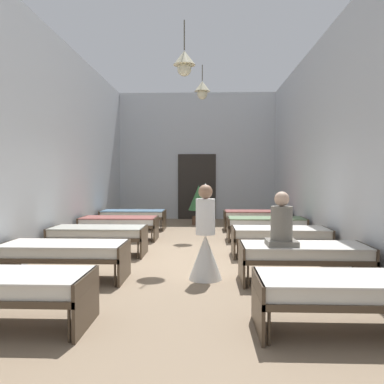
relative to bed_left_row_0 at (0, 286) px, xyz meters
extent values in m
cube|color=#8C755B|center=(1.83, 3.80, -0.49)|extent=(6.35, 14.12, 0.10)
cube|color=silver|center=(1.83, 10.66, 1.89)|extent=(6.15, 0.20, 4.66)
cube|color=silver|center=(-1.15, 3.80, 1.89)|extent=(0.20, 13.52, 4.66)
cube|color=silver|center=(4.80, 3.80, 1.89)|extent=(0.20, 13.52, 4.66)
cube|color=#2D2823|center=(1.83, 10.54, 0.76)|extent=(1.40, 0.06, 2.40)
cylinder|color=brown|center=(1.75, 3.80, 3.93)|extent=(0.02, 0.02, 0.58)
cone|color=beige|center=(1.75, 3.80, 3.49)|extent=(0.44, 0.44, 0.28)
sphere|color=beige|center=(1.75, 3.80, 3.27)|extent=(0.28, 0.28, 0.28)
cylinder|color=brown|center=(2.06, 6.95, 4.00)|extent=(0.02, 0.02, 0.43)
cone|color=beige|center=(2.06, 6.95, 3.64)|extent=(0.44, 0.44, 0.28)
sphere|color=beige|center=(2.06, 6.95, 3.42)|extent=(0.28, 0.28, 0.28)
cylinder|color=#473828|center=(0.87, -0.36, -0.27)|extent=(0.03, 0.03, 0.34)
cylinder|color=#473828|center=(0.87, 0.36, -0.27)|extent=(0.03, 0.03, 0.34)
cube|color=#473828|center=(0.00, 0.00, -0.06)|extent=(1.90, 0.84, 0.07)
cube|color=#473828|center=(0.93, 0.00, -0.15)|extent=(0.04, 0.84, 0.57)
cube|color=silver|center=(0.00, 0.00, 0.04)|extent=(1.82, 0.78, 0.14)
cylinder|color=#473828|center=(2.78, -0.36, -0.27)|extent=(0.03, 0.03, 0.34)
cylinder|color=#473828|center=(2.78, 0.36, -0.27)|extent=(0.03, 0.03, 0.34)
cube|color=#473828|center=(3.65, 0.00, -0.06)|extent=(1.90, 0.84, 0.07)
cube|color=#473828|center=(2.72, 0.00, -0.15)|extent=(0.04, 0.84, 0.57)
cube|color=silver|center=(3.65, 0.00, 0.04)|extent=(1.82, 0.78, 0.14)
cube|color=beige|center=(3.65, 0.00, 0.12)|extent=(1.86, 0.82, 0.02)
cylinder|color=#473828|center=(-0.87, 2.26, -0.27)|extent=(0.03, 0.03, 0.34)
cylinder|color=#473828|center=(0.87, 1.54, -0.27)|extent=(0.03, 0.03, 0.34)
cylinder|color=#473828|center=(0.87, 2.26, -0.27)|extent=(0.03, 0.03, 0.34)
cube|color=#473828|center=(0.00, 1.90, -0.06)|extent=(1.90, 0.84, 0.07)
cube|color=#473828|center=(-0.93, 1.90, -0.15)|extent=(0.04, 0.84, 0.57)
cube|color=#473828|center=(0.93, 1.90, -0.15)|extent=(0.04, 0.84, 0.57)
cube|color=silver|center=(0.00, 1.90, 0.04)|extent=(1.82, 0.78, 0.14)
cube|color=beige|center=(0.00, 1.90, 0.12)|extent=(1.86, 0.82, 0.02)
cylinder|color=#473828|center=(2.78, 1.54, -0.27)|extent=(0.03, 0.03, 0.34)
cylinder|color=#473828|center=(2.78, 2.26, -0.27)|extent=(0.03, 0.03, 0.34)
cylinder|color=#473828|center=(4.52, 1.54, -0.27)|extent=(0.03, 0.03, 0.34)
cylinder|color=#473828|center=(4.52, 2.26, -0.27)|extent=(0.03, 0.03, 0.34)
cube|color=#473828|center=(3.65, 1.90, -0.06)|extent=(1.90, 0.84, 0.07)
cube|color=#473828|center=(2.72, 1.90, -0.15)|extent=(0.04, 0.84, 0.57)
cube|color=#473828|center=(4.58, 1.90, -0.15)|extent=(0.04, 0.84, 0.57)
cube|color=silver|center=(3.65, 1.90, 0.04)|extent=(1.82, 0.78, 0.14)
cube|color=beige|center=(3.65, 1.90, 0.12)|extent=(1.86, 0.82, 0.02)
cylinder|color=#473828|center=(-0.87, 3.44, -0.27)|extent=(0.03, 0.03, 0.34)
cylinder|color=#473828|center=(-0.87, 4.16, -0.27)|extent=(0.03, 0.03, 0.34)
cylinder|color=#473828|center=(0.87, 3.44, -0.27)|extent=(0.03, 0.03, 0.34)
cylinder|color=#473828|center=(0.87, 4.16, -0.27)|extent=(0.03, 0.03, 0.34)
cube|color=#473828|center=(0.00, 3.80, -0.06)|extent=(1.90, 0.84, 0.07)
cube|color=#473828|center=(-0.93, 3.80, -0.15)|extent=(0.04, 0.84, 0.57)
cube|color=#473828|center=(0.93, 3.80, -0.15)|extent=(0.04, 0.84, 0.57)
cube|color=silver|center=(0.00, 3.80, 0.04)|extent=(1.82, 0.78, 0.14)
cube|color=#9E9E93|center=(0.00, 3.80, 0.12)|extent=(1.86, 0.82, 0.02)
cylinder|color=#473828|center=(2.78, 3.44, -0.27)|extent=(0.03, 0.03, 0.34)
cylinder|color=#473828|center=(2.78, 4.16, -0.27)|extent=(0.03, 0.03, 0.34)
cylinder|color=#473828|center=(4.52, 3.44, -0.27)|extent=(0.03, 0.03, 0.34)
cylinder|color=#473828|center=(4.52, 4.16, -0.27)|extent=(0.03, 0.03, 0.34)
cube|color=#473828|center=(3.65, 3.80, -0.06)|extent=(1.90, 0.84, 0.07)
cube|color=#473828|center=(2.72, 3.80, -0.15)|extent=(0.04, 0.84, 0.57)
cube|color=#473828|center=(4.58, 3.80, -0.15)|extent=(0.04, 0.84, 0.57)
cube|color=silver|center=(3.65, 3.80, 0.04)|extent=(1.82, 0.78, 0.14)
cube|color=beige|center=(3.65, 3.80, 0.12)|extent=(1.86, 0.82, 0.02)
cylinder|color=#473828|center=(-0.87, 5.34, -0.27)|extent=(0.03, 0.03, 0.34)
cylinder|color=#473828|center=(-0.87, 6.06, -0.27)|extent=(0.03, 0.03, 0.34)
cylinder|color=#473828|center=(0.87, 5.34, -0.27)|extent=(0.03, 0.03, 0.34)
cylinder|color=#473828|center=(0.87, 6.06, -0.27)|extent=(0.03, 0.03, 0.34)
cube|color=#473828|center=(0.00, 5.70, -0.06)|extent=(1.90, 0.84, 0.07)
cube|color=#473828|center=(-0.93, 5.70, -0.15)|extent=(0.04, 0.84, 0.57)
cube|color=#473828|center=(0.93, 5.70, -0.15)|extent=(0.04, 0.84, 0.57)
cube|color=white|center=(0.00, 5.70, 0.04)|extent=(1.82, 0.78, 0.14)
cube|color=#8C4C47|center=(0.00, 5.70, 0.12)|extent=(1.86, 0.82, 0.02)
cylinder|color=#473828|center=(2.78, 5.34, -0.27)|extent=(0.03, 0.03, 0.34)
cylinder|color=#473828|center=(2.78, 6.06, -0.27)|extent=(0.03, 0.03, 0.34)
cylinder|color=#473828|center=(4.52, 5.34, -0.27)|extent=(0.03, 0.03, 0.34)
cylinder|color=#473828|center=(4.52, 6.06, -0.27)|extent=(0.03, 0.03, 0.34)
cube|color=#473828|center=(3.65, 5.70, -0.06)|extent=(1.90, 0.84, 0.07)
cube|color=#473828|center=(2.72, 5.70, -0.15)|extent=(0.04, 0.84, 0.57)
cube|color=#473828|center=(4.58, 5.70, -0.15)|extent=(0.04, 0.84, 0.57)
cube|color=white|center=(3.65, 5.70, 0.04)|extent=(1.82, 0.78, 0.14)
cube|color=slate|center=(3.65, 5.70, 0.12)|extent=(1.86, 0.82, 0.02)
cylinder|color=#473828|center=(-0.87, 7.24, -0.27)|extent=(0.03, 0.03, 0.34)
cylinder|color=#473828|center=(-0.87, 7.96, -0.27)|extent=(0.03, 0.03, 0.34)
cylinder|color=#473828|center=(0.87, 7.24, -0.27)|extent=(0.03, 0.03, 0.34)
cylinder|color=#473828|center=(0.87, 7.96, -0.27)|extent=(0.03, 0.03, 0.34)
cube|color=#473828|center=(0.00, 7.60, -0.06)|extent=(1.90, 0.84, 0.07)
cube|color=#473828|center=(-0.93, 7.60, -0.15)|extent=(0.04, 0.84, 0.57)
cube|color=#473828|center=(0.93, 7.60, -0.15)|extent=(0.04, 0.84, 0.57)
cube|color=silver|center=(0.00, 7.60, 0.04)|extent=(1.82, 0.78, 0.14)
cube|color=slate|center=(0.00, 7.60, 0.12)|extent=(1.86, 0.82, 0.02)
cylinder|color=#473828|center=(2.78, 7.24, -0.27)|extent=(0.03, 0.03, 0.34)
cylinder|color=#473828|center=(2.78, 7.96, -0.27)|extent=(0.03, 0.03, 0.34)
cylinder|color=#473828|center=(4.52, 7.24, -0.27)|extent=(0.03, 0.03, 0.34)
cylinder|color=#473828|center=(4.52, 7.96, -0.27)|extent=(0.03, 0.03, 0.34)
cube|color=#473828|center=(3.65, 7.60, -0.06)|extent=(1.90, 0.84, 0.07)
cube|color=#473828|center=(2.72, 7.60, -0.15)|extent=(0.04, 0.84, 0.57)
cube|color=#473828|center=(4.58, 7.60, -0.15)|extent=(0.04, 0.84, 0.57)
cube|color=silver|center=(3.65, 7.60, 0.04)|extent=(1.82, 0.78, 0.14)
cube|color=#8C4C47|center=(3.65, 7.60, 0.12)|extent=(1.86, 0.82, 0.02)
cone|color=white|center=(2.17, 2.02, -0.09)|extent=(0.52, 0.52, 0.70)
cylinder|color=white|center=(2.17, 2.02, 0.54)|extent=(0.30, 0.30, 0.55)
sphere|color=#A87A5B|center=(2.17, 2.02, 0.92)|extent=(0.22, 0.22, 0.22)
cone|color=white|center=(2.17, 2.02, 1.00)|extent=(0.18, 0.18, 0.10)
cylinder|color=slate|center=(3.30, 1.81, 0.43)|extent=(0.32, 0.32, 0.58)
cube|color=slate|center=(3.30, 1.81, 0.18)|extent=(0.44, 0.44, 0.08)
sphere|color=beige|center=(3.30, 1.81, 0.83)|extent=(0.22, 0.22, 0.22)
cylinder|color=brown|center=(1.93, 8.83, -0.30)|extent=(0.43, 0.43, 0.28)
cylinder|color=brown|center=(1.93, 8.83, -0.06)|extent=(0.06, 0.06, 0.20)
cone|color=#3D7A42|center=(1.93, 8.83, 0.45)|extent=(0.67, 0.67, 0.82)
camera|label=1|loc=(2.19, -4.05, 1.17)|focal=36.91mm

